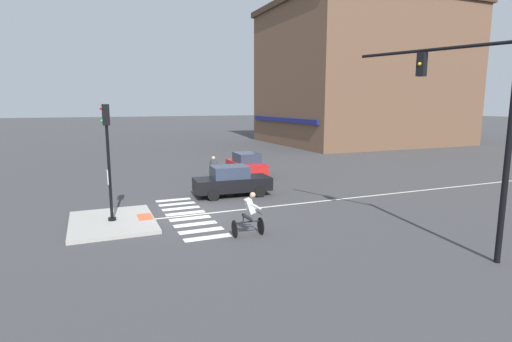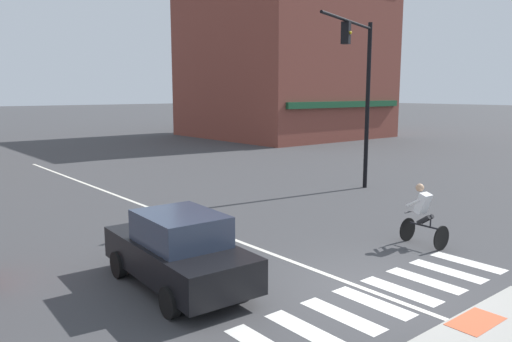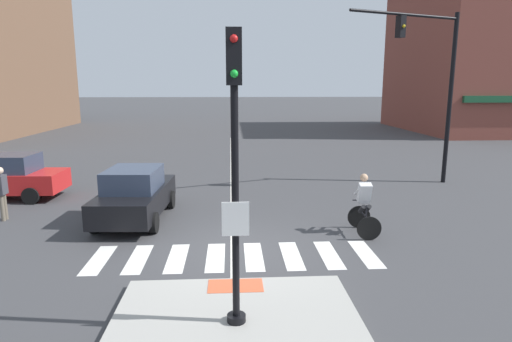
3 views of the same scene
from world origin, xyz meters
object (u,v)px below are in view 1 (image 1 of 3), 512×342
(traffic_light_mast, at_px, (476,116))
(pedestrian_at_curb_left, at_px, (214,167))
(cyclist, at_px, (249,213))
(car_red_cross_left, at_px, (246,165))
(signal_pole, at_px, (108,152))
(car_black_westbound_near, at_px, (232,181))

(traffic_light_mast, xyz_separation_m, pedestrian_at_curb_left, (-15.21, -4.09, -3.58))
(pedestrian_at_curb_left, bearing_deg, cyclist, -9.63)
(car_red_cross_left, bearing_deg, traffic_light_mast, 4.84)
(signal_pole, relative_size, cyclist, 2.84)
(car_red_cross_left, distance_m, pedestrian_at_curb_left, 2.96)
(signal_pole, height_order, cyclist, signal_pole)
(car_red_cross_left, bearing_deg, pedestrian_at_curb_left, -65.79)
(traffic_light_mast, bearing_deg, pedestrian_at_curb_left, -164.96)
(car_red_cross_left, height_order, cyclist, cyclist)
(signal_pole, height_order, pedestrian_at_curb_left, signal_pole)
(traffic_light_mast, distance_m, pedestrian_at_curb_left, 16.15)
(signal_pole, distance_m, car_red_cross_left, 12.60)
(car_red_cross_left, xyz_separation_m, pedestrian_at_curb_left, (1.21, -2.70, 0.17))
(signal_pole, distance_m, cyclist, 6.33)
(car_red_cross_left, bearing_deg, signal_pole, -48.10)
(signal_pole, bearing_deg, cyclist, 52.44)
(pedestrian_at_curb_left, bearing_deg, signal_pole, -42.74)
(signal_pole, bearing_deg, traffic_light_mast, 52.54)
(car_red_cross_left, relative_size, cyclist, 2.47)
(car_black_westbound_near, bearing_deg, pedestrian_at_curb_left, 177.16)
(traffic_light_mast, xyz_separation_m, cyclist, (-4.51, -5.90, -3.69))
(car_red_cross_left, height_order, pedestrian_at_curb_left, pedestrian_at_curb_left)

